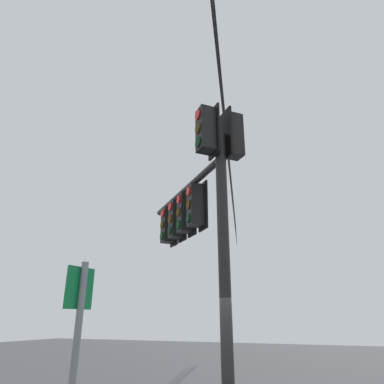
# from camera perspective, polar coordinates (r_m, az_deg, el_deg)

# --- Properties ---
(signal_mast_assembly) EXTENTS (3.14, 3.11, 6.05)m
(signal_mast_assembly) POSITION_cam_1_polar(r_m,az_deg,el_deg) (7.04, 1.02, -2.89)
(signal_mast_assembly) COLOR black
(signal_mast_assembly) RESTS_ON ground
(route_sign_primary) EXTENTS (0.35, 0.11, 2.73)m
(route_sign_primary) POSITION_cam_1_polar(r_m,az_deg,el_deg) (3.74, -19.54, -27.18)
(route_sign_primary) COLOR slate
(route_sign_primary) RESTS_ON ground
(overhead_wire_span) EXTENTS (31.91, 7.67, 1.50)m
(overhead_wire_span) POSITION_cam_1_polar(r_m,az_deg,el_deg) (9.08, 4.98, 16.88)
(overhead_wire_span) COLOR black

